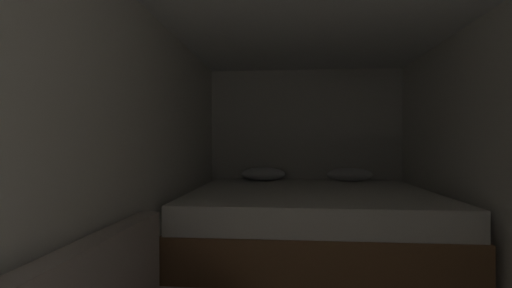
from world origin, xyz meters
The scene contains 3 objects.
wall_back centered at (0.00, 4.16, 1.04)m, with size 2.36×0.05×2.08m, color silver.
wall_left centered at (-1.15, 1.83, 1.04)m, with size 0.05×4.61×2.08m, color silver.
bed centered at (0.00, 3.13, 0.39)m, with size 2.14×1.94×0.93m.
Camera 1 is at (-0.21, -0.16, 1.20)m, focal length 25.14 mm.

